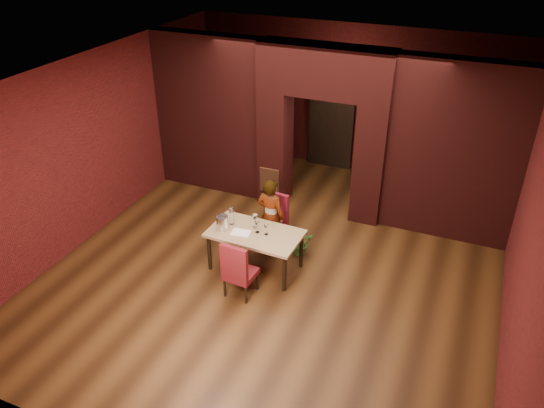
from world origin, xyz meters
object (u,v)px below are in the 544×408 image
Objects in this scene: wine_glass_c at (266,229)px; water_bottle at (232,216)px; wine_bucket at (222,223)px; potted_plant at (300,243)px; dining_table at (255,250)px; chair_far at (272,223)px; chair_near at (241,267)px; person_seated at (270,216)px; wine_glass_a at (255,221)px; wine_glass_b at (257,227)px.

water_bottle is (-0.64, 0.06, 0.07)m from wine_glass_c.
potted_plant is at bearing 36.50° from wine_bucket.
dining_table is at bearing 12.80° from wine_bucket.
chair_near is (0.06, -1.35, -0.01)m from chair_far.
wine_glass_c is at bearing 6.81° from dining_table.
water_bottle reaches higher than potted_plant.
person_seated is at bearing -170.43° from potted_plant.
water_bottle is (-0.39, -0.06, 0.04)m from wine_glass_a.
person_seated is at bearing 46.60° from water_bottle.
person_seated reaches higher than dining_table.
wine_bucket is 0.21m from water_bottle.
chair_near is 4.06× the size of wine_bucket.
water_bottle reaches higher than chair_near.
wine_glass_a is 0.28m from wine_glass_c.
wine_bucket is 0.55× the size of potted_plant.
dining_table is at bearing -129.01° from potted_plant.
dining_table is 0.67m from person_seated.
wine_glass_b is (0.01, -0.57, 0.12)m from person_seated.
wine_glass_c is at bearing -96.72° from chair_near.
wine_glass_c is 0.42× the size of potted_plant.
water_bottle is at bearing -52.15° from chair_near.
wine_glass_a is at bearing 154.16° from wine_glass_c.
wine_glass_b is at bearing -7.31° from water_bottle.
water_bottle reaches higher than dining_table.
chair_near is 0.77m from wine_glass_c.
wine_bucket is at bearing -143.50° from potted_plant.
chair_near is at bearing -82.86° from dining_table.
person_seated is (0.02, 0.58, 0.34)m from dining_table.
potted_plant is (0.52, 0.09, -0.47)m from person_seated.
dining_table is 0.70m from chair_near.
wine_glass_a is 1.13× the size of wine_glass_b.
wine_glass_a is 0.40m from water_bottle.
wine_glass_a is (-0.07, 0.14, 0.47)m from dining_table.
person_seated is (0.02, -0.09, 0.19)m from chair_far.
chair_far is at bearing 179.84° from potted_plant.
dining_table is 3.43× the size of potted_plant.
wine_bucket reaches higher than wine_glass_c.
wine_bucket is (-0.56, -0.14, 0.02)m from wine_glass_b.
chair_near reaches higher than wine_glass_c.
dining_table is 1.51× the size of chair_far.
potted_plant is (0.35, 0.65, -0.57)m from wine_glass_c.
wine_glass_c is (0.19, -0.66, 0.30)m from chair_far.
wine_glass_c is at bearing -67.81° from chair_far.
person_seated is at bearing 79.00° from wine_glass_a.
water_bottle reaches higher than wine_glass_c.
wine_glass_b reaches higher than dining_table.
dining_table is 6.44× the size of wine_glass_a.
dining_table is at bearing -64.79° from wine_glass_a.
wine_glass_b is 0.49m from water_bottle.
person_seated reaches higher than chair_far.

